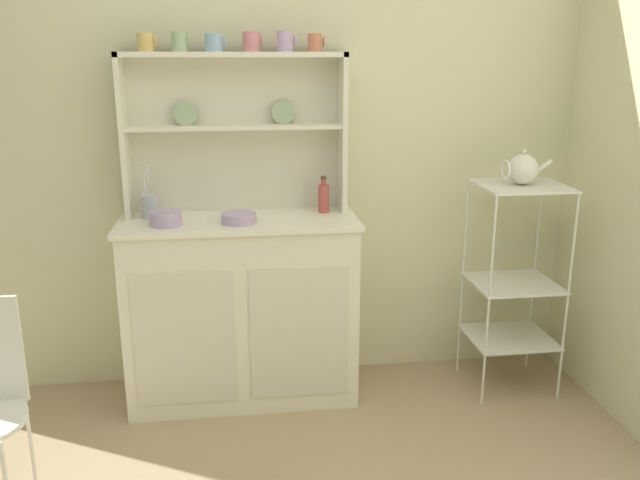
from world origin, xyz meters
The scene contains 15 objects.
wall_back centered at (0.00, 1.62, 1.25)m, with size 3.84×0.05×2.50m, color beige.
hutch_cabinet centered at (-0.12, 1.37, 0.47)m, with size 1.11×0.45×0.91m.
hutch_shelf_unit centered at (-0.12, 1.53, 1.35)m, with size 1.04×0.18×0.75m.
bakers_rack centered at (1.22, 1.29, 0.64)m, with size 0.41×0.38×1.05m.
cup_gold_0 centered at (-0.50, 1.49, 1.70)m, with size 0.09×0.07×0.08m.
cup_sage_1 centered at (-0.35, 1.49, 1.71)m, with size 0.08×0.07×0.09m.
cup_sky_2 centered at (-0.20, 1.49, 1.70)m, with size 0.09×0.08×0.08m.
cup_rose_3 centered at (-0.03, 1.49, 1.71)m, with size 0.09×0.08×0.09m.
cup_lilac_4 centered at (0.12, 1.49, 1.71)m, with size 0.09×0.07×0.09m.
cup_terracotta_5 centered at (0.26, 1.49, 1.70)m, with size 0.08×0.06×0.08m.
bowl_mixing_large centered at (-0.45, 1.29, 0.94)m, with size 0.15×0.15×0.06m, color #B79ECC.
bowl_floral_medium centered at (-0.12, 1.29, 0.93)m, with size 0.16×0.16×0.05m, color #B79ECC.
jam_bottle centered at (0.29, 1.45, 0.98)m, with size 0.05×0.05×0.18m.
utensil_jar centered at (-0.53, 1.45, 0.97)m, with size 0.08×0.08×0.25m.
porcelain_teapot centered at (1.22, 1.29, 1.13)m, with size 0.24×0.15×0.17m.
Camera 1 is at (-0.14, -1.64, 1.65)m, focal length 36.97 mm.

